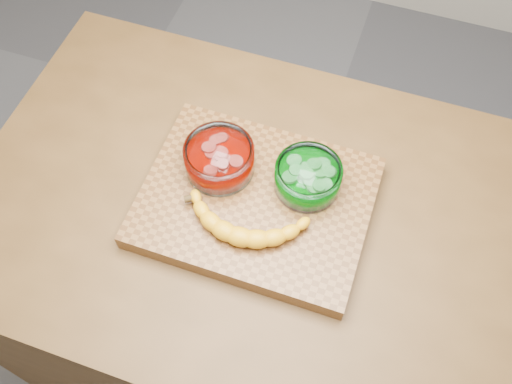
% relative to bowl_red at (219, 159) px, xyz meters
% --- Properties ---
extents(ground, '(3.50, 3.50, 0.00)m').
position_rel_bowl_red_xyz_m(ground, '(0.09, -0.04, -0.97)').
color(ground, '#5E5E63').
rests_on(ground, ground).
extents(counter, '(1.20, 0.80, 0.90)m').
position_rel_bowl_red_xyz_m(counter, '(0.09, -0.04, -0.52)').
color(counter, '#523518').
rests_on(counter, ground).
extents(cutting_board, '(0.45, 0.35, 0.04)m').
position_rel_bowl_red_xyz_m(cutting_board, '(0.09, -0.04, -0.05)').
color(cutting_board, brown).
rests_on(cutting_board, counter).
extents(bowl_red, '(0.14, 0.14, 0.07)m').
position_rel_bowl_red_xyz_m(bowl_red, '(0.00, 0.00, 0.00)').
color(bowl_red, white).
rests_on(bowl_red, cutting_board).
extents(bowl_green, '(0.13, 0.13, 0.06)m').
position_rel_bowl_red_xyz_m(bowl_green, '(0.18, 0.02, -0.00)').
color(bowl_green, white).
rests_on(bowl_green, cutting_board).
extents(banana, '(0.28, 0.13, 0.04)m').
position_rel_bowl_red_xyz_m(banana, '(0.09, -0.11, -0.01)').
color(banana, orange).
rests_on(banana, cutting_board).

